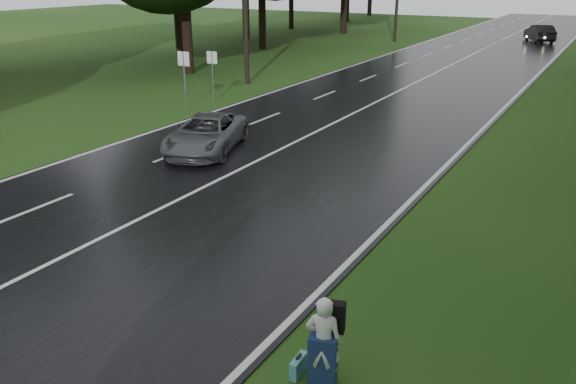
% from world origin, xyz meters
% --- Properties ---
extents(ground, '(160.00, 160.00, 0.00)m').
position_xyz_m(ground, '(0.00, 0.00, 0.00)').
color(ground, '#244614').
rests_on(ground, ground).
extents(road, '(12.00, 140.00, 0.04)m').
position_xyz_m(road, '(0.00, 20.00, 0.02)').
color(road, black).
rests_on(road, ground).
extents(lane_center, '(0.12, 140.00, 0.01)m').
position_xyz_m(lane_center, '(0.00, 20.00, 0.04)').
color(lane_center, silver).
rests_on(lane_center, road).
extents(grey_car, '(3.51, 5.04, 1.28)m').
position_xyz_m(grey_car, '(-2.25, 8.76, 0.68)').
color(grey_car, '#4D4E52').
rests_on(grey_car, road).
extents(far_car, '(3.37, 4.89, 1.53)m').
position_xyz_m(far_car, '(3.20, 51.88, 0.80)').
color(far_car, black).
rests_on(far_car, road).
extents(hitchhiker, '(0.65, 0.62, 1.58)m').
position_xyz_m(hitchhiker, '(7.11, -0.59, 0.73)').
color(hitchhiker, silver).
rests_on(hitchhiker, ground).
extents(suitcase, '(0.15, 0.45, 0.32)m').
position_xyz_m(suitcase, '(6.66, -0.59, 0.16)').
color(suitcase, teal).
rests_on(suitcase, ground).
extents(utility_pole_mid, '(1.80, 0.28, 9.71)m').
position_xyz_m(utility_pole_mid, '(-8.50, 20.94, 0.00)').
color(utility_pole_mid, black).
rests_on(utility_pole_mid, ground).
extents(utility_pole_far, '(1.80, 0.28, 10.50)m').
position_xyz_m(utility_pole_far, '(-8.50, 45.80, 0.00)').
color(utility_pole_far, black).
rests_on(utility_pole_far, ground).
extents(road_sign_a, '(0.65, 0.10, 2.72)m').
position_xyz_m(road_sign_a, '(-7.20, 13.76, 0.00)').
color(road_sign_a, white).
rests_on(road_sign_a, ground).
extents(road_sign_b, '(0.60, 0.10, 2.48)m').
position_xyz_m(road_sign_b, '(-7.20, 15.92, 0.00)').
color(road_sign_b, white).
rests_on(road_sign_b, ground).
extents(tree_left_d, '(9.46, 9.46, 14.79)m').
position_xyz_m(tree_left_d, '(-13.73, 22.16, 0.00)').
color(tree_left_d, black).
rests_on(tree_left_d, ground).
extents(tree_left_e, '(9.90, 9.90, 15.47)m').
position_xyz_m(tree_left_e, '(-16.23, 35.06, 0.00)').
color(tree_left_e, black).
rests_on(tree_left_e, ground).
extents(tree_left_f, '(11.63, 11.63, 18.18)m').
position_xyz_m(tree_left_f, '(-15.76, 50.21, 0.00)').
color(tree_left_f, black).
rests_on(tree_left_f, ground).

